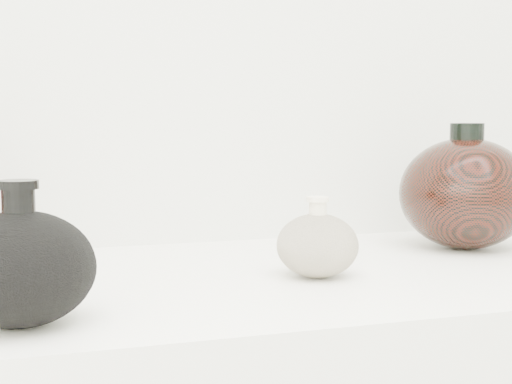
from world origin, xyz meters
name	(u,v)px	position (x,y,z in m)	size (l,w,h in m)	color
black_gourd_vase	(20,267)	(-0.22, 0.80, 0.95)	(0.14, 0.14, 0.13)	black
cream_gourd_vase	(317,245)	(0.12, 0.91, 0.94)	(0.12, 0.12, 0.10)	#C4B69B
right_round_pot	(465,193)	(0.41, 1.02, 0.98)	(0.25, 0.25, 0.19)	black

